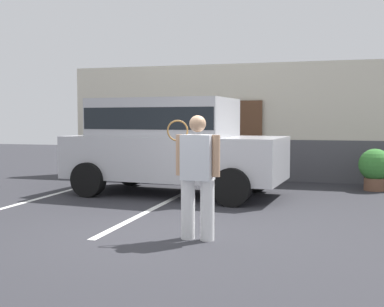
# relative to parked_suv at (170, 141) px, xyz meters

# --- Properties ---
(ground_plane) EXTENTS (40.00, 40.00, 0.00)m
(ground_plane) POSITION_rel_parked_suv_xyz_m (1.12, -3.37, -1.15)
(ground_plane) COLOR #2D2D33
(parking_stripe_0) EXTENTS (0.12, 4.40, 0.01)m
(parking_stripe_0) POSITION_rel_parked_suv_xyz_m (-2.38, -1.87, -1.14)
(parking_stripe_0) COLOR silver
(parking_stripe_0) RESTS_ON ground_plane
(parking_stripe_1) EXTENTS (0.12, 4.40, 0.01)m
(parking_stripe_1) POSITION_rel_parked_suv_xyz_m (0.25, -1.87, -1.14)
(parking_stripe_1) COLOR silver
(parking_stripe_1) RESTS_ON ground_plane
(house_frontage) EXTENTS (9.90, 0.40, 3.08)m
(house_frontage) POSITION_rel_parked_suv_xyz_m (1.12, 3.02, 0.30)
(house_frontage) COLOR beige
(house_frontage) RESTS_ON ground_plane
(parked_suv) EXTENTS (4.74, 2.47, 2.05)m
(parked_suv) POSITION_rel_parked_suv_xyz_m (0.00, 0.00, 0.00)
(parked_suv) COLOR #B7B7BC
(parked_suv) RESTS_ON ground_plane
(tennis_player_man) EXTENTS (0.76, 0.29, 1.67)m
(tennis_player_man) POSITION_rel_parked_suv_xyz_m (1.61, -3.63, -0.27)
(tennis_player_man) COLOR white
(tennis_player_man) RESTS_ON ground_plane
(potted_plant_by_porch) EXTENTS (0.72, 0.72, 0.95)m
(potted_plant_by_porch) POSITION_rel_parked_suv_xyz_m (4.29, 1.76, -0.62)
(potted_plant_by_porch) COLOR brown
(potted_plant_by_porch) RESTS_ON ground_plane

